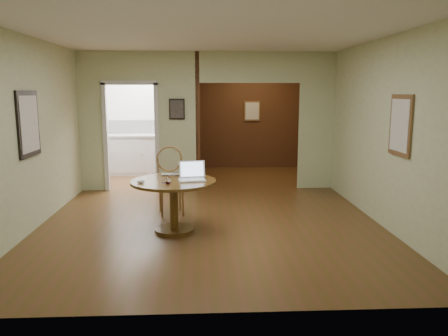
{
  "coord_description": "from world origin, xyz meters",
  "views": [
    {
      "loc": [
        -0.11,
        -6.08,
        1.94
      ],
      "look_at": [
        0.18,
        -0.2,
        0.9
      ],
      "focal_mm": 35.0,
      "sensor_mm": 36.0,
      "label": 1
    }
  ],
  "objects_px": {
    "dining_table": "(174,194)",
    "chair": "(170,176)",
    "open_laptop": "(192,175)",
    "closed_laptop": "(172,175)"
  },
  "relations": [
    {
      "from": "dining_table",
      "to": "chair",
      "type": "relative_size",
      "value": 1.09
    },
    {
      "from": "dining_table",
      "to": "chair",
      "type": "bearing_deg",
      "value": 96.7
    },
    {
      "from": "open_laptop",
      "to": "closed_laptop",
      "type": "bearing_deg",
      "value": 128.63
    },
    {
      "from": "chair",
      "to": "open_laptop",
      "type": "xyz_separation_m",
      "value": [
        0.37,
        -0.94,
        0.2
      ]
    },
    {
      "from": "closed_laptop",
      "to": "open_laptop",
      "type": "bearing_deg",
      "value": -45.2
    },
    {
      "from": "open_laptop",
      "to": "closed_laptop",
      "type": "xyz_separation_m",
      "value": [
        -0.3,
        0.28,
        -0.05
      ]
    },
    {
      "from": "open_laptop",
      "to": "closed_laptop",
      "type": "height_order",
      "value": "open_laptop"
    },
    {
      "from": "dining_table",
      "to": "closed_laptop",
      "type": "bearing_deg",
      "value": 97.97
    },
    {
      "from": "closed_laptop",
      "to": "dining_table",
      "type": "bearing_deg",
      "value": -84.12
    },
    {
      "from": "dining_table",
      "to": "open_laptop",
      "type": "bearing_deg",
      "value": 7.1
    }
  ]
}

